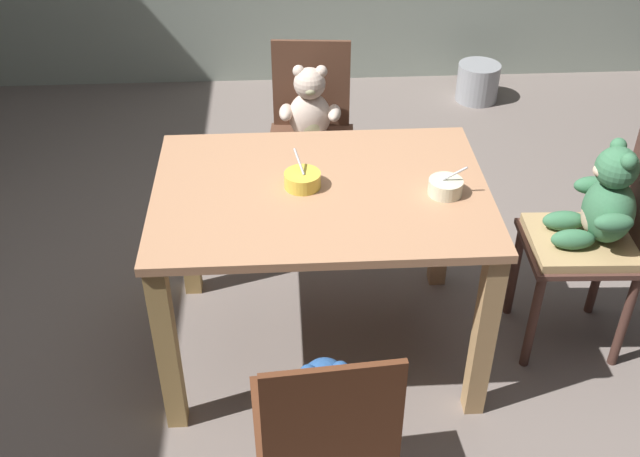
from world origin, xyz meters
name	(u,v)px	position (x,y,z in m)	size (l,w,h in m)	color
ground_plane	(321,346)	(0.00, 0.00, -0.02)	(5.20, 5.20, 0.04)	slate
dining_table	(321,219)	(0.00, 0.00, 0.61)	(1.17, 0.83, 0.74)	tan
teddy_chair_near_front	(324,425)	(-0.04, -0.86, 0.53)	(0.41, 0.45, 0.90)	#582E19
teddy_chair_far_center	(310,122)	(0.00, 0.86, 0.55)	(0.42, 0.44, 0.88)	brown
teddy_chair_near_right	(599,220)	(1.02, -0.02, 0.58)	(0.42, 0.38, 0.94)	#4A2E26
porridge_bowl_yellow_center	(302,180)	(-0.06, 0.02, 0.77)	(0.13, 0.13, 0.12)	gold
porridge_bowl_cream_near_right	(445,187)	(0.43, -0.06, 0.77)	(0.13, 0.12, 0.11)	beige
metal_pail	(478,82)	(1.12, 2.15, 0.12)	(0.26, 0.26, 0.24)	#93969B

